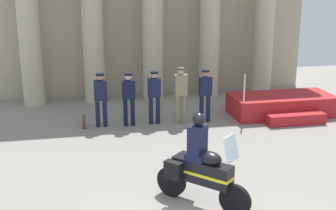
{
  "coord_description": "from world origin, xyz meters",
  "views": [
    {
      "loc": [
        -1.9,
        -6.64,
        4.34
      ],
      "look_at": [
        0.23,
        3.68,
        1.35
      ],
      "focal_mm": 47.68,
      "sensor_mm": 36.0,
      "label": 1
    }
  ],
  "objects": [
    {
      "name": "motorcycle_with_rider",
      "position": [
        0.32,
        1.11,
        0.79
      ],
      "size": [
        1.53,
        1.6,
        1.9
      ],
      "rotation": [
        0.0,
        0.0,
        -0.81
      ],
      "color": "black",
      "rests_on": "ground_plane"
    },
    {
      "name": "reviewing_stand",
      "position": [
        4.63,
        6.39,
        0.32
      ],
      "size": [
        3.35,
        2.04,
        1.56
      ],
      "color": "#B21E23",
      "rests_on": "ground_plane"
    },
    {
      "name": "briefcase_on_ground",
      "position": [
        -1.8,
        6.38,
        0.18
      ],
      "size": [
        0.1,
        0.32,
        0.36
      ],
      "primitive_type": "cube",
      "color": "brown",
      "rests_on": "ground_plane"
    },
    {
      "name": "officer_in_row_4",
      "position": [
        1.93,
        6.23,
        0.98
      ],
      "size": [
        0.38,
        0.24,
        1.66
      ],
      "rotation": [
        0.0,
        0.0,
        3.14
      ],
      "color": "#141938",
      "rests_on": "ground_plane"
    },
    {
      "name": "officer_in_row_2",
      "position": [
        0.35,
        6.36,
        0.98
      ],
      "size": [
        0.38,
        0.24,
        1.65
      ],
      "rotation": [
        0.0,
        0.0,
        3.14
      ],
      "color": "#141938",
      "rests_on": "ground_plane"
    },
    {
      "name": "officer_in_row_1",
      "position": [
        -0.44,
        6.32,
        0.97
      ],
      "size": [
        0.38,
        0.24,
        1.64
      ],
      "rotation": [
        0.0,
        0.0,
        3.14
      ],
      "color": "black",
      "rests_on": "ground_plane"
    },
    {
      "name": "colonnade_backdrop",
      "position": [
        0.84,
        9.95,
        3.51
      ],
      "size": [
        12.5,
        1.6,
        6.8
      ],
      "color": "#B6AB91",
      "rests_on": "ground_plane"
    },
    {
      "name": "officer_in_row_0",
      "position": [
        -1.27,
        6.4,
        0.97
      ],
      "size": [
        0.38,
        0.24,
        1.65
      ],
      "rotation": [
        0.0,
        0.0,
        3.14
      ],
      "color": "#141938",
      "rests_on": "ground_plane"
    },
    {
      "name": "officer_in_row_3",
      "position": [
        1.16,
        6.27,
        1.03
      ],
      "size": [
        0.38,
        0.24,
        1.75
      ],
      "rotation": [
        0.0,
        0.0,
        3.14
      ],
      "color": "#847A5B",
      "rests_on": "ground_plane"
    }
  ]
}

